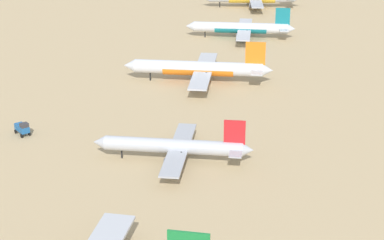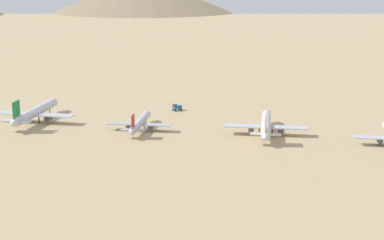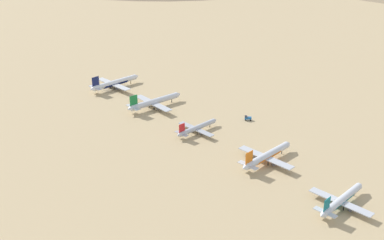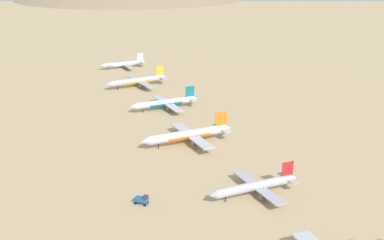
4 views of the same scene
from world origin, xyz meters
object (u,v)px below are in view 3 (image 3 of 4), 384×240
parked_jet_3 (267,156)px  parked_jet_5 (154,102)px  parked_jet_6 (115,83)px  service_truck (248,118)px  parked_jet_2 (342,200)px  parked_jet_4 (197,128)px

parked_jet_3 → parked_jet_5: (16.74, 120.84, 0.47)m
parked_jet_6 → service_truck: size_ratio=9.79×
parked_jet_2 → parked_jet_3: bearing=75.4°
parked_jet_4 → parked_jet_6: parked_jet_6 is taller
parked_jet_5 → service_truck: (30.07, -72.86, -3.22)m
parked_jet_5 → service_truck: size_ratio=9.77×
parked_jet_3 → parked_jet_2: bearing=-104.6°
parked_jet_4 → parked_jet_2: bearing=-98.9°
parked_jet_4 → service_truck: size_ratio=7.33×
parked_jet_6 → service_truck: bearing=-81.0°
parked_jet_6 → service_truck: 135.44m
parked_jet_2 → parked_jet_4: (18.85, 121.03, -0.38)m
parked_jet_5 → parked_jet_6: 61.49m
parked_jet_2 → parked_jet_3: (15.11, 58.12, 0.49)m
parked_jet_3 → parked_jet_4: (3.75, 62.90, -0.86)m
parked_jet_4 → parked_jet_6: (21.78, 118.80, 1.27)m
parked_jet_6 → service_truck: (21.28, -133.72, -3.16)m
parked_jet_6 → parked_jet_4: bearing=-100.4°
parked_jet_3 → parked_jet_4: size_ratio=1.23×
service_truck → parked_jet_6: bearing=99.0°
parked_jet_2 → parked_jet_3: parked_jet_3 is taller
parked_jet_3 → parked_jet_6: 183.49m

